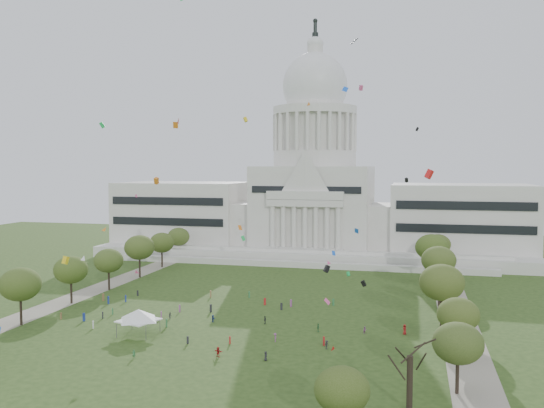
# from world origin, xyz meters

# --- Properties ---
(ground) EXTENTS (400.00, 400.00, 0.00)m
(ground) POSITION_xyz_m (0.00, 0.00, 0.00)
(ground) COLOR #2B4417
(ground) RESTS_ON ground
(capitol) EXTENTS (160.00, 64.50, 91.30)m
(capitol) POSITION_xyz_m (0.00, 113.59, 22.30)
(capitol) COLOR silver
(capitol) RESTS_ON ground
(path_left) EXTENTS (8.00, 160.00, 0.04)m
(path_left) POSITION_xyz_m (-48.00, 30.00, 0.02)
(path_left) COLOR gray
(path_left) RESTS_ON ground
(path_right) EXTENTS (8.00, 160.00, 0.04)m
(path_right) POSITION_xyz_m (48.00, 30.00, 0.02)
(path_right) COLOR gray
(path_right) RESTS_ON ground
(row_tree_r_0) EXTENTS (7.67, 7.67, 10.91)m
(row_tree_r_0) POSITION_xyz_m (44.94, -19.59, 7.75)
(row_tree_r_0) COLOR black
(row_tree_r_0) RESTS_ON ground
(row_tree_l_1) EXTENTS (8.86, 8.86, 12.59)m
(row_tree_l_1) POSITION_xyz_m (-44.07, -2.96, 8.95)
(row_tree_l_1) COLOR black
(row_tree_l_1) RESTS_ON ground
(row_tree_r_1) EXTENTS (7.58, 7.58, 10.78)m
(row_tree_r_1) POSITION_xyz_m (46.22, -1.75, 7.66)
(row_tree_r_1) COLOR black
(row_tree_r_1) RESTS_ON ground
(row_tree_l_2) EXTENTS (8.42, 8.42, 11.97)m
(row_tree_l_2) POSITION_xyz_m (-45.04, 17.30, 8.51)
(row_tree_l_2) COLOR black
(row_tree_l_2) RESTS_ON ground
(row_tree_r_2) EXTENTS (9.55, 9.55, 13.58)m
(row_tree_r_2) POSITION_xyz_m (44.17, 17.44, 9.66)
(row_tree_r_2) COLOR black
(row_tree_r_2) RESTS_ON ground
(row_tree_l_3) EXTENTS (8.12, 8.12, 11.55)m
(row_tree_l_3) POSITION_xyz_m (-44.09, 33.92, 8.21)
(row_tree_l_3) COLOR black
(row_tree_l_3) RESTS_ON ground
(row_tree_r_3) EXTENTS (7.01, 7.01, 9.98)m
(row_tree_r_3) POSITION_xyz_m (44.40, 34.48, 7.08)
(row_tree_r_3) COLOR black
(row_tree_r_3) RESTS_ON ground
(row_tree_l_4) EXTENTS (9.29, 9.29, 13.21)m
(row_tree_l_4) POSITION_xyz_m (-44.08, 52.42, 9.39)
(row_tree_l_4) COLOR black
(row_tree_l_4) RESTS_ON ground
(row_tree_r_4) EXTENTS (9.19, 9.19, 13.06)m
(row_tree_r_4) POSITION_xyz_m (44.76, 50.04, 9.29)
(row_tree_r_4) COLOR black
(row_tree_r_4) RESTS_ON ground
(row_tree_l_5) EXTENTS (8.33, 8.33, 11.85)m
(row_tree_l_5) POSITION_xyz_m (-45.22, 71.01, 8.42)
(row_tree_l_5) COLOR black
(row_tree_l_5) RESTS_ON ground
(row_tree_r_5) EXTENTS (9.82, 9.82, 13.96)m
(row_tree_r_5) POSITION_xyz_m (43.49, 70.19, 9.93)
(row_tree_r_5) COLOR black
(row_tree_r_5) RESTS_ON ground
(row_tree_l_6) EXTENTS (8.19, 8.19, 11.64)m
(row_tree_l_6) POSITION_xyz_m (-46.87, 89.14, 8.27)
(row_tree_l_6) COLOR black
(row_tree_l_6) RESTS_ON ground
(row_tree_r_6) EXTENTS (8.42, 8.42, 11.97)m
(row_tree_r_6) POSITION_xyz_m (45.96, 88.13, 8.51)
(row_tree_r_6) COLOR black
(row_tree_r_6) RESTS_ON ground
(near_tree_1) EXTENTS (6.93, 6.93, 9.86)m
(near_tree_1) POSITION_xyz_m (30.00, -40.00, 7.00)
(near_tree_1) COLOR black
(near_tree_1) RESTS_ON ground
(big_bare_tree) EXTENTS (6.00, 5.00, 12.80)m
(big_bare_tree) POSITION_xyz_m (38.00, -28.00, 8.67)
(big_bare_tree) COLOR black
(big_bare_tree) RESTS_ON ground
(event_tent) EXTENTS (12.01, 12.01, 5.39)m
(event_tent) POSITION_xyz_m (-16.08, -3.26, 4.18)
(event_tent) COLOR #4C4C4C
(event_tent) RESTS_ON ground
(person_0) EXTENTS (1.12, 1.21, 2.07)m
(person_0) POSITION_xyz_m (36.70, 10.09, 1.04)
(person_0) COLOR #B21E1E
(person_0) RESTS_ON ground
(person_2) EXTENTS (0.86, 0.83, 1.53)m
(person_2) POSITION_xyz_m (28.77, 8.59, 0.77)
(person_2) COLOR #994C8C
(person_2) RESTS_ON ground
(person_3) EXTENTS (0.87, 1.23, 1.72)m
(person_3) POSITION_xyz_m (12.12, -1.15, 0.86)
(person_3) COLOR #994C8C
(person_3) RESTS_ON ground
(person_4) EXTENTS (0.60, 1.06, 1.77)m
(person_4) POSITION_xyz_m (6.95, 10.77, 0.89)
(person_4) COLOR #26262B
(person_4) RESTS_ON ground
(person_5) EXTENTS (1.46, 1.46, 1.60)m
(person_5) POSITION_xyz_m (-4.61, 9.48, 0.80)
(person_5) COLOR navy
(person_5) RESTS_ON ground
(person_6) EXTENTS (0.60, 0.86, 1.66)m
(person_6) POSITION_xyz_m (13.08, -12.23, 0.83)
(person_6) COLOR #26262B
(person_6) RESTS_ON ground
(person_7) EXTENTS (0.68, 0.59, 1.54)m
(person_7) POSITION_xyz_m (-10.22, -16.62, 0.77)
(person_7) COLOR #33723F
(person_7) RESTS_ON ground
(person_8) EXTENTS (0.85, 0.76, 1.49)m
(person_8) POSITION_xyz_m (-14.97, 9.79, 0.74)
(person_8) COLOR #4C4C51
(person_8) RESTS_ON ground
(person_9) EXTENTS (1.14, 1.18, 1.67)m
(person_9) POSITION_xyz_m (22.63, -3.26, 0.84)
(person_9) COLOR #26262B
(person_9) RESTS_ON ground
(person_10) EXTENTS (0.77, 1.14, 1.78)m
(person_10) POSITION_xyz_m (19.19, 7.63, 0.89)
(person_10) COLOR #33723F
(person_10) RESTS_ON ground
(person_11) EXTENTS (1.83, 1.14, 1.84)m
(person_11) POSITION_xyz_m (4.25, -12.35, 0.92)
(person_11) COLOR #B21E1E
(person_11) RESTS_ON ground
(distant_crowd) EXTENTS (60.89, 40.88, 1.94)m
(distant_crowd) POSITION_xyz_m (-13.99, 15.71, 0.86)
(distant_crowd) COLOR navy
(distant_crowd) RESTS_ON ground
(kite_swarm) EXTENTS (83.58, 106.01, 58.55)m
(kite_swarm) POSITION_xyz_m (-0.35, 7.38, 26.87)
(kite_swarm) COLOR black
(kite_swarm) RESTS_ON ground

